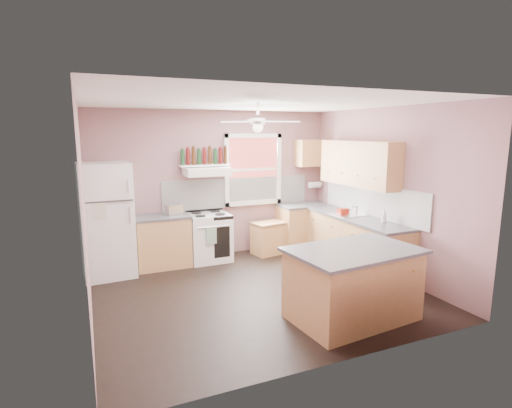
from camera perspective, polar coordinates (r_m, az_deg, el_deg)
name	(u,v)px	position (r m, az deg, el deg)	size (l,w,h in m)	color
floor	(258,292)	(5.99, 0.25, -12.39)	(4.50, 4.50, 0.00)	black
ceiling	(258,102)	(5.55, 0.28, 14.31)	(4.50, 4.50, 0.00)	white
wall_back	(215,184)	(7.49, -5.91, 2.85)	(4.50, 0.05, 2.70)	#8C6264
wall_right	(386,192)	(6.83, 18.06, 1.69)	(0.05, 4.00, 2.70)	#8C6264
wall_left	(82,214)	(5.17, -23.58, -1.28)	(0.05, 4.00, 2.70)	#8C6264
backsplash_back	(238,192)	(7.63, -2.56, 1.69)	(2.90, 0.03, 0.55)	white
backsplash_right	(371,200)	(7.06, 16.15, 0.61)	(0.03, 2.60, 0.55)	white
window_view	(253,169)	(7.68, -0.48, 4.95)	(1.00, 0.02, 1.20)	maroon
window_frame	(253,170)	(7.66, -0.40, 4.94)	(1.16, 0.07, 1.36)	white
refrigerator	(107,220)	(6.82, -20.58, -2.16)	(0.78, 0.76, 1.84)	white
base_cabinet_left	(163,242)	(7.12, -13.18, -5.32)	(0.90, 0.60, 0.86)	#AC8047
counter_left	(162,217)	(7.02, -13.33, -1.77)	(0.92, 0.62, 0.04)	#474649
toaster	(174,210)	(7.00, -11.66, -0.81)	(0.28, 0.16, 0.18)	silver
stove	(209,237)	(7.30, -6.77, -4.74)	(0.73, 0.64, 0.86)	white
range_hood	(207,171)	(7.14, -7.05, 4.64)	(0.78, 0.50, 0.14)	white
bottle_shelf	(205,165)	(7.24, -7.34, 5.51)	(0.90, 0.26, 0.03)	white
cart	(269,238)	(7.68, 1.90, -4.85)	(0.62, 0.41, 0.62)	#AC8047
base_cabinet_corner	(304,227)	(8.06, 6.90, -3.30)	(1.00, 0.60, 0.86)	#AC8047
base_cabinet_right	(356,244)	(7.04, 14.04, -5.53)	(0.60, 2.20, 0.86)	#AC8047
counter_corner	(305,205)	(7.97, 6.96, -0.16)	(1.02, 0.62, 0.04)	#474649
counter_right	(356,218)	(6.93, 14.13, -1.95)	(0.62, 2.22, 0.04)	#474649
sink	(349,215)	(7.09, 13.16, -1.53)	(0.55, 0.45, 0.03)	silver
faucet	(357,210)	(7.17, 14.22, -0.83)	(0.03, 0.03, 0.14)	silver
upper_cabinet_right	(358,163)	(7.05, 14.38, 5.63)	(0.33, 1.80, 0.76)	#AC8047
upper_cabinet_corner	(311,153)	(8.07, 7.90, 7.24)	(0.60, 0.33, 0.52)	#AC8047
paper_towel	(315,185)	(8.21, 8.40, 2.73)	(0.12, 0.12, 0.26)	white
island	(353,285)	(5.19, 13.63, -11.23)	(1.49, 0.94, 0.86)	#AC8047
island_top	(354,250)	(5.05, 13.84, -6.46)	(1.57, 1.03, 0.04)	#474649
ceiling_fan_hub	(258,121)	(5.53, 0.28, 11.73)	(0.20, 0.20, 0.08)	white
soap_bottle	(384,216)	(6.59, 17.84, -1.61)	(0.08, 0.09, 0.22)	silver
red_caddy	(343,211)	(7.10, 12.33, -1.01)	(0.18, 0.12, 0.10)	#AA210E
wine_bottles	(205,156)	(7.23, -7.33, 6.77)	(0.86, 0.06, 0.31)	#143819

